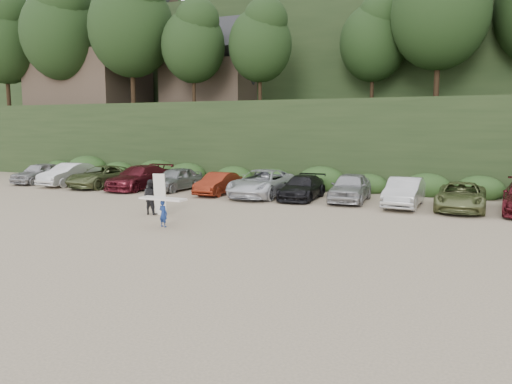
% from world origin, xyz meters
% --- Properties ---
extents(ground, '(120.00, 120.00, 0.00)m').
position_xyz_m(ground, '(0.00, 0.00, 0.00)').
color(ground, tan).
rests_on(ground, ground).
extents(hillside_backdrop, '(90.00, 41.50, 28.00)m').
position_xyz_m(hillside_backdrop, '(-0.26, 35.93, 11.22)').
color(hillside_backdrop, black).
rests_on(hillside_backdrop, ground).
extents(parked_cars, '(39.71, 5.93, 1.62)m').
position_xyz_m(parked_cars, '(-0.05, 9.97, 0.77)').
color(parked_cars, '#A2A1A6').
rests_on(parked_cars, ground).
extents(child_surfer, '(2.10, 0.65, 1.25)m').
position_xyz_m(child_surfer, '(-1.32, 0.10, 0.85)').
color(child_surfer, navy).
rests_on(child_surfer, ground).
extents(adult_surfer, '(1.30, 0.70, 2.00)m').
position_xyz_m(adult_surfer, '(-3.53, 2.37, 0.86)').
color(adult_surfer, black).
rests_on(adult_surfer, ground).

